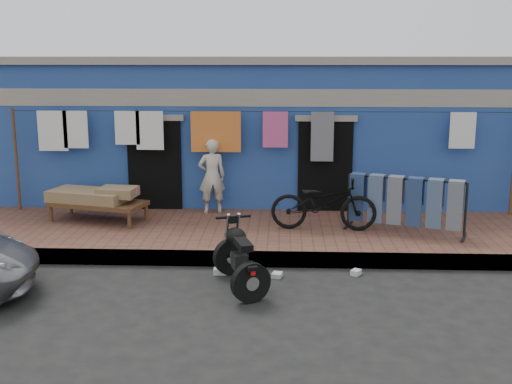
% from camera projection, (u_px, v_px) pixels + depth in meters
% --- Properties ---
extents(ground, '(80.00, 80.00, 0.00)m').
position_uv_depth(ground, '(250.00, 302.00, 8.98)').
color(ground, black).
rests_on(ground, ground).
extents(sidewalk, '(28.00, 3.00, 0.25)m').
position_uv_depth(sidewalk, '(258.00, 235.00, 11.88)').
color(sidewalk, brown).
rests_on(sidewalk, ground).
extents(curb, '(28.00, 0.10, 0.25)m').
position_uv_depth(curb, '(255.00, 259.00, 10.47)').
color(curb, gray).
rests_on(curb, ground).
extents(building, '(12.20, 5.20, 3.36)m').
position_uv_depth(building, '(265.00, 127.00, 15.45)').
color(building, navy).
rests_on(building, ground).
extents(clothesline, '(10.06, 0.06, 2.10)m').
position_uv_depth(clothesline, '(216.00, 136.00, 12.79)').
color(clothesline, brown).
rests_on(clothesline, sidewalk).
extents(seated_person, '(0.61, 0.48, 1.50)m').
position_uv_depth(seated_person, '(212.00, 176.00, 12.91)').
color(seated_person, beige).
rests_on(seated_person, sidewalk).
extents(bicycle, '(1.93, 0.78, 1.23)m').
position_uv_depth(bicycle, '(324.00, 197.00, 11.65)').
color(bicycle, black).
rests_on(bicycle, sidewalk).
extents(motorcycle, '(1.43, 1.85, 0.99)m').
position_uv_depth(motorcycle, '(240.00, 255.00, 9.44)').
color(motorcycle, black).
rests_on(motorcycle, ground).
extents(charpoy, '(2.35, 1.84, 0.64)m').
position_uv_depth(charpoy, '(98.00, 204.00, 12.34)').
color(charpoy, brown).
rests_on(charpoy, sidewalk).
extents(jeans_rack, '(2.48, 1.89, 1.05)m').
position_uv_depth(jeans_rack, '(405.00, 204.00, 11.49)').
color(jeans_rack, black).
rests_on(jeans_rack, sidewalk).
extents(litter_a, '(0.21, 0.16, 0.09)m').
position_uv_depth(litter_a, '(220.00, 271.00, 10.12)').
color(litter_a, silver).
rests_on(litter_a, ground).
extents(litter_b, '(0.19, 0.21, 0.08)m').
position_uv_depth(litter_b, '(356.00, 272.00, 10.07)').
color(litter_b, silver).
rests_on(litter_b, ground).
extents(litter_c, '(0.18, 0.21, 0.07)m').
position_uv_depth(litter_c, '(277.00, 275.00, 9.97)').
color(litter_c, silver).
rests_on(litter_c, ground).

